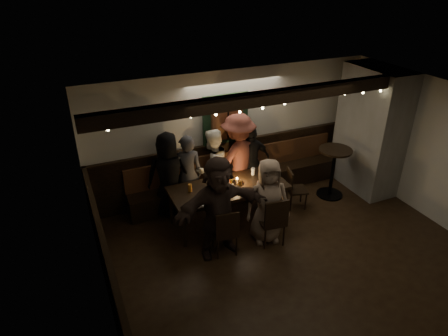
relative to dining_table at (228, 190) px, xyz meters
name	(u,v)px	position (x,y,z in m)	size (l,w,h in m)	color
room	(307,155)	(1.67, 0.02, 0.37)	(6.02, 5.01, 2.62)	black
dining_table	(228,190)	(0.00, 0.00, 0.00)	(2.14, 0.92, 0.93)	black
chair_near_left	(226,230)	(-0.42, -0.85, -0.20)	(0.44, 0.44, 0.88)	black
chair_near_right	(274,219)	(0.43, -0.93, -0.17)	(0.47, 0.47, 0.94)	black
chair_end	(293,186)	(1.39, -0.03, -0.24)	(0.46, 0.46, 0.83)	black
high_top	(333,167)	(2.36, 0.03, -0.03)	(0.67, 0.67, 1.06)	black
person_a	(169,175)	(-0.90, 0.71, 0.14)	(0.82, 0.53, 1.68)	black
person_b	(187,174)	(-0.55, 0.68, 0.10)	(0.59, 0.38, 1.61)	#35343A
person_c	(212,168)	(-0.01, 0.75, 0.09)	(0.77, 0.60, 1.59)	white
person_d	(238,158)	(0.52, 0.69, 0.22)	(1.19, 0.69, 1.85)	brown
person_e	(250,162)	(0.80, 0.69, 0.09)	(0.92, 0.39, 1.58)	black
person_f	(219,207)	(-0.49, -0.72, 0.18)	(1.64, 0.52, 1.77)	#31241F
person_g	(268,201)	(0.41, -0.73, 0.08)	(0.76, 0.49, 1.55)	gray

